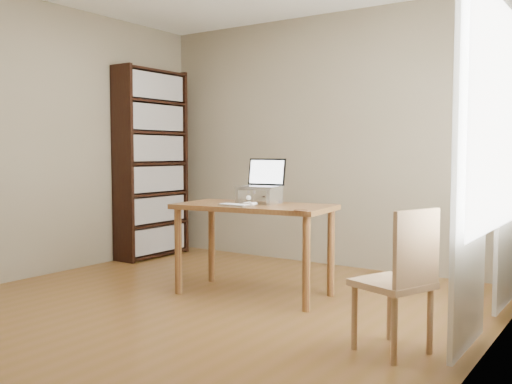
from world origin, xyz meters
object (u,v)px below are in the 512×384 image
keyboard (235,205)px  cat (264,197)px  bookshelf (152,163)px  chair (403,276)px  laptop (263,180)px  desk (254,218)px

keyboard → cat: bearing=83.5°
bookshelf → chair: bookshelf is taller
chair → laptop: bearing=172.8°
laptop → cat: bearing=-57.1°
chair → keyboard: bearing=-175.2°
chair → desk: bearing=177.1°
bookshelf → cat: size_ratio=4.51×
bookshelf → desk: bearing=-22.7°
bookshelf → keyboard: bearing=-28.4°
cat → chair: (1.47, -0.77, -0.35)m
keyboard → chair: 1.62m
keyboard → chair: (1.53, -0.44, -0.30)m
desk → laptop: laptop is taller
cat → chair: bearing=-28.5°
bookshelf → chair: bearing=-23.2°
bookshelf → laptop: size_ratio=5.75×
desk → bookshelf: bearing=151.2°
laptop → keyboard: size_ratio=1.39×
laptop → cat: 0.14m
bookshelf → cat: 2.09m
laptop → chair: (1.50, -0.80, -0.48)m
desk → laptop: size_ratio=3.65×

